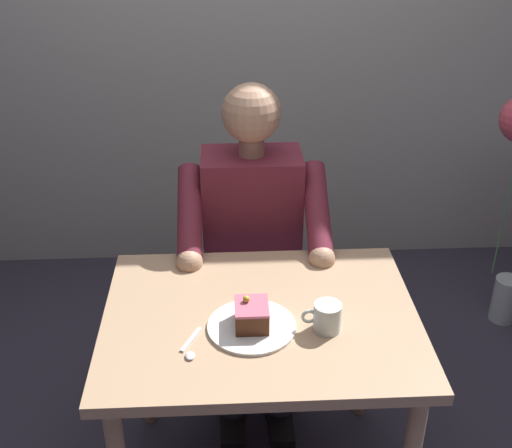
# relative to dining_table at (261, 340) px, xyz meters

# --- Properties ---
(dining_table) EXTENTS (0.93, 0.71, 0.70)m
(dining_table) POSITION_rel_dining_table_xyz_m (0.00, 0.00, 0.00)
(dining_table) COLOR tan
(dining_table) RESTS_ON ground
(chair) EXTENTS (0.42, 0.42, 0.89)m
(chair) POSITION_rel_dining_table_xyz_m (0.00, -0.68, -0.12)
(chair) COLOR tan
(chair) RESTS_ON ground
(seated_person) EXTENTS (0.53, 0.58, 1.23)m
(seated_person) POSITION_rel_dining_table_xyz_m (0.00, -0.50, 0.03)
(seated_person) COLOR maroon
(seated_person) RESTS_ON ground
(dessert_plate) EXTENTS (0.25, 0.25, 0.01)m
(dessert_plate) POSITION_rel_dining_table_xyz_m (0.03, 0.06, 0.10)
(dessert_plate) COLOR white
(dessert_plate) RESTS_ON dining_table
(cake_slice) EXTENTS (0.10, 0.11, 0.09)m
(cake_slice) POSITION_rel_dining_table_xyz_m (0.03, 0.06, 0.14)
(cake_slice) COLOR #542B17
(cake_slice) RESTS_ON dessert_plate
(coffee_cup) EXTENTS (0.11, 0.08, 0.09)m
(coffee_cup) POSITION_rel_dining_table_xyz_m (-0.18, 0.08, 0.14)
(coffee_cup) COLOR silver
(coffee_cup) RESTS_ON dining_table
(dessert_spoon) EXTENTS (0.06, 0.14, 0.01)m
(dessert_spoon) POSITION_rel_dining_table_xyz_m (0.20, 0.15, 0.10)
(dessert_spoon) COLOR silver
(dessert_spoon) RESTS_ON dining_table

